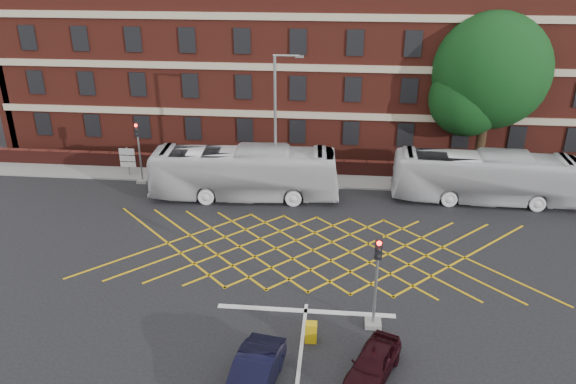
# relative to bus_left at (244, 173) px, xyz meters

# --- Properties ---
(ground) EXTENTS (120.00, 120.00, 0.00)m
(ground) POSITION_rel_bus_left_xyz_m (4.79, -8.55, -1.68)
(ground) COLOR black
(ground) RESTS_ON ground
(victorian_building) EXTENTS (51.00, 12.17, 20.40)m
(victorian_building) POSITION_rel_bus_left_xyz_m (5.04, 13.44, 6.16)
(victorian_building) COLOR maroon
(victorian_building) RESTS_ON ground
(boundary_wall) EXTENTS (56.00, 0.50, 1.10)m
(boundary_wall) POSITION_rel_bus_left_xyz_m (4.79, 4.45, -1.13)
(boundary_wall) COLOR #461612
(boundary_wall) RESTS_ON ground
(far_pavement) EXTENTS (60.00, 3.00, 0.12)m
(far_pavement) POSITION_rel_bus_left_xyz_m (4.79, 3.45, -1.62)
(far_pavement) COLOR slate
(far_pavement) RESTS_ON ground
(box_junction_hatching) EXTENTS (8.22, 8.22, 0.02)m
(box_junction_hatching) POSITION_rel_bus_left_xyz_m (4.79, -6.55, -1.67)
(box_junction_hatching) COLOR #CC990C
(box_junction_hatching) RESTS_ON ground
(stop_line) EXTENTS (8.00, 0.30, 0.02)m
(stop_line) POSITION_rel_bus_left_xyz_m (4.79, -12.05, -1.67)
(stop_line) COLOR silver
(stop_line) RESTS_ON ground
(bus_left) EXTENTS (12.19, 3.49, 3.36)m
(bus_left) POSITION_rel_bus_left_xyz_m (0.00, 0.00, 0.00)
(bus_left) COLOR silver
(bus_left) RESTS_ON ground
(bus_right) EXTENTS (11.64, 3.09, 3.22)m
(bus_right) POSITION_rel_bus_left_xyz_m (15.22, 0.94, -0.07)
(bus_right) COLOR silver
(bus_right) RESTS_ON ground
(car_navy) EXTENTS (2.08, 4.31, 1.36)m
(car_navy) POSITION_rel_bus_left_xyz_m (3.23, -17.12, -1.00)
(car_navy) COLOR black
(car_navy) RESTS_ON ground
(car_maroon) EXTENTS (2.63, 3.77, 1.19)m
(car_maroon) POSITION_rel_bus_left_xyz_m (7.60, -15.91, -1.08)
(car_maroon) COLOR black
(car_maroon) RESTS_ON ground
(deciduous_tree) EXTENTS (8.31, 8.26, 11.14)m
(deciduous_tree) POSITION_rel_bus_left_xyz_m (16.25, 7.70, 4.76)
(deciduous_tree) COLOR black
(deciduous_tree) RESTS_ON ground
(traffic_light_near) EXTENTS (0.70, 0.70, 4.27)m
(traffic_light_near) POSITION_rel_bus_left_xyz_m (7.76, -12.81, 0.09)
(traffic_light_near) COLOR slate
(traffic_light_near) RESTS_ON ground
(traffic_light_far) EXTENTS (0.70, 0.70, 4.27)m
(traffic_light_far) POSITION_rel_bus_left_xyz_m (-7.49, 1.77, 0.09)
(traffic_light_far) COLOR slate
(traffic_light_far) RESTS_ON ground
(street_lamp) EXTENTS (2.25, 1.00, 9.07)m
(street_lamp) POSITION_rel_bus_left_xyz_m (1.99, 0.81, 1.45)
(street_lamp) COLOR slate
(street_lamp) RESTS_ON ground
(direction_signs) EXTENTS (1.10, 0.16, 2.20)m
(direction_signs) POSITION_rel_bus_left_xyz_m (-8.73, 2.60, -0.30)
(direction_signs) COLOR gray
(direction_signs) RESTS_ON ground
(utility_cabinet) EXTENTS (0.48, 0.41, 0.89)m
(utility_cabinet) POSITION_rel_bus_left_xyz_m (5.15, -14.11, -1.23)
(utility_cabinet) COLOR #C79D0B
(utility_cabinet) RESTS_ON ground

